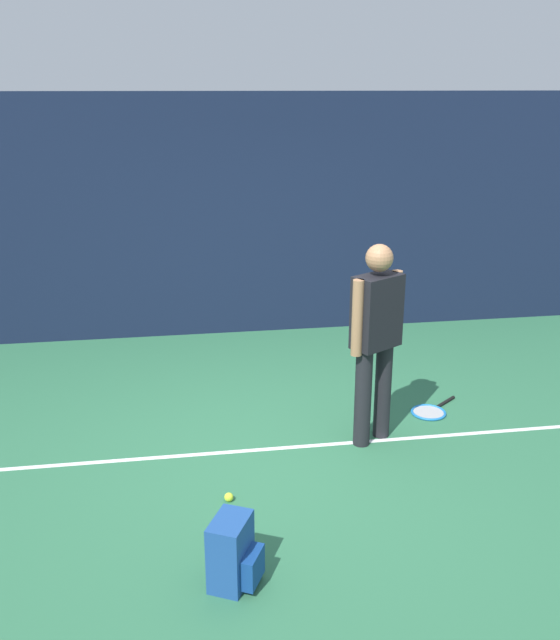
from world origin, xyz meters
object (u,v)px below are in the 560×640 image
backpack (233,553)px  tennis_ball_near_player (229,497)px  tennis_racket (430,411)px  tennis_player (376,333)px

backpack → tennis_ball_near_player: backpack is taller
tennis_racket → tennis_ball_near_player: (-1.96, -1.16, 0.02)m
tennis_racket → tennis_ball_near_player: bearing=-7.4°
backpack → tennis_ball_near_player: size_ratio=6.67×
tennis_player → tennis_ball_near_player: tennis_player is taller
tennis_player → tennis_ball_near_player: 1.75m
tennis_racket → backpack: size_ratio=1.35×
tennis_player → tennis_ball_near_player: (-1.28, -0.75, -0.93)m
tennis_player → tennis_racket: bearing=-179.2°
tennis_player → tennis_ball_near_player: bearing=-0.1°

